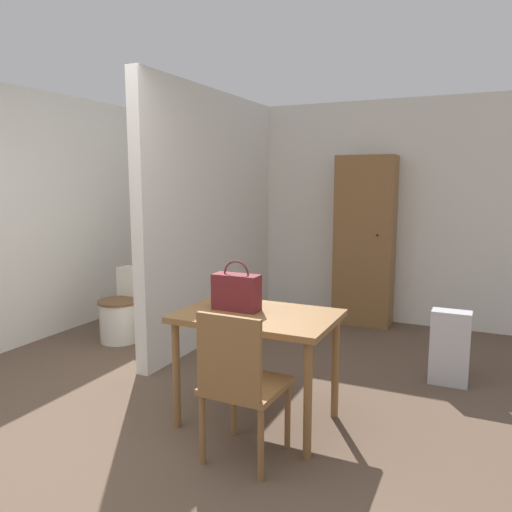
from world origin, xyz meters
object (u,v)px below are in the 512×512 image
at_px(dining_table, 258,327).
at_px(wooden_chair, 240,381).
at_px(wooden_cabinet, 365,241).
at_px(toilet, 123,311).
at_px(space_heater, 450,348).
at_px(handbag, 236,292).

distance_m(dining_table, wooden_chair, 0.53).
xyz_separation_m(dining_table, wooden_cabinet, (0.10, 2.65, 0.28)).
bearing_deg(wooden_cabinet, toilet, -142.36).
relative_size(toilet, space_heater, 1.20).
bearing_deg(space_heater, toilet, -176.49).
bearing_deg(dining_table, wooden_chair, -76.80).
bearing_deg(handbag, space_heater, 43.14).
xyz_separation_m(handbag, space_heater, (1.29, 1.21, -0.58)).
distance_m(dining_table, space_heater, 1.70).
bearing_deg(handbag, toilet, 150.87).
relative_size(handbag, space_heater, 0.56).
bearing_deg(toilet, wooden_cabinet, 37.64).
xyz_separation_m(toilet, space_heater, (3.11, 0.19, 0.01)).
xyz_separation_m(wooden_cabinet, space_heater, (1.02, -1.42, -0.64)).
bearing_deg(dining_table, space_heater, 47.49).
height_order(dining_table, space_heater, dining_table).
distance_m(wooden_chair, handbag, 0.70).
height_order(toilet, wooden_cabinet, wooden_cabinet).
distance_m(toilet, wooden_cabinet, 2.72).
bearing_deg(space_heater, wooden_cabinet, 125.76).
xyz_separation_m(dining_table, toilet, (-1.99, 1.03, -0.37)).
relative_size(dining_table, space_heater, 1.71).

